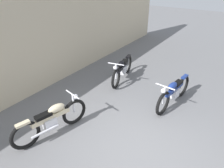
% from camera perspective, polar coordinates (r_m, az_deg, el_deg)
% --- Properties ---
extents(ground_plane, '(40.00, 40.00, 0.00)m').
position_cam_1_polar(ground_plane, '(4.99, 7.16, -18.19)').
color(ground_plane, slate).
extents(building_wall, '(18.00, 0.30, 3.06)m').
position_cam_1_polar(building_wall, '(6.72, -25.82, 7.63)').
color(building_wall, beige).
rests_on(building_wall, ground_plane).
extents(motorcycle_cream, '(1.97, 0.70, 0.90)m').
position_cam_1_polar(motorcycle_cream, '(5.35, -15.82, -9.24)').
color(motorcycle_cream, black).
rests_on(motorcycle_cream, ground_plane).
extents(motorcycle_black, '(1.99, 0.67, 0.90)m').
position_cam_1_polar(motorcycle_black, '(7.66, 2.76, 4.03)').
color(motorcycle_black, black).
rests_on(motorcycle_black, ground_plane).
extents(motorcycle_blue, '(2.00, 0.56, 0.90)m').
position_cam_1_polar(motorcycle_blue, '(6.49, 16.25, -2.05)').
color(motorcycle_blue, black).
rests_on(motorcycle_blue, ground_plane).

